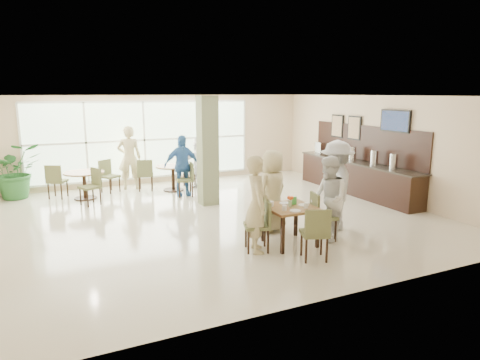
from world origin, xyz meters
name	(u,v)px	position (x,y,z in m)	size (l,w,h in m)	color
ground	(211,217)	(0.00, 0.00, 0.00)	(10.00, 10.00, 0.00)	beige
room_shell	(210,145)	(0.00, 0.00, 1.70)	(10.00, 10.00, 10.00)	white
window_bank	(144,140)	(-0.50, 4.46, 1.40)	(7.00, 0.04, 7.00)	silver
column	(208,151)	(0.40, 1.20, 1.40)	(0.45, 0.45, 2.80)	#707551
main_table	(290,212)	(0.72, -2.33, 0.65)	(0.90, 0.90, 0.75)	brown
round_table_left	(84,178)	(-2.48, 3.16, 0.57)	(1.07, 1.07, 0.75)	brown
round_table_right	(173,172)	(0.01, 3.12, 0.56)	(1.02, 1.02, 0.75)	brown
chairs_main_table	(291,221)	(0.74, -2.35, 0.47)	(2.03, 2.17, 0.95)	#515C32
chairs_table_left	(86,181)	(-2.43, 3.20, 0.47)	(2.04, 1.88, 0.95)	#515C32
chairs_table_right	(174,175)	(0.04, 3.11, 0.47)	(2.07, 1.92, 0.95)	#515C32
tabletop_clutter	(291,204)	(0.71, -2.37, 0.81)	(0.73, 0.76, 0.21)	white
buffet_counter	(356,175)	(4.70, 0.51, 0.55)	(0.64, 4.70, 1.95)	black
wall_tv	(395,121)	(4.94, -0.60, 2.15)	(0.06, 1.00, 0.58)	black
framed_art_a	(354,128)	(4.95, 1.00, 1.85)	(0.05, 0.55, 0.70)	black
framed_art_b	(337,126)	(4.95, 1.80, 1.85)	(0.05, 0.55, 0.70)	black
potted_plant	(15,171)	(-4.17, 4.03, 0.77)	(1.38, 1.38, 1.53)	#29682D
teen_left	(257,204)	(-0.01, -2.38, 0.89)	(0.65, 0.43, 1.78)	tan
teen_far	(272,191)	(0.83, -1.44, 0.86)	(0.84, 0.46, 1.72)	tan
teen_right	(329,199)	(1.54, -2.43, 0.84)	(0.81, 0.63, 1.68)	white
teen_standing	(336,185)	(2.12, -1.91, 0.95)	(1.23, 0.71, 1.90)	#B4B4B7
adult_a	(182,166)	(0.06, 2.39, 0.86)	(1.01, 0.57, 1.72)	#3A6EAF
adult_b	(200,162)	(0.84, 3.06, 0.81)	(1.50, 0.65, 1.62)	white
adult_standing	(129,158)	(-1.11, 3.84, 0.96)	(0.70, 0.46, 1.92)	tan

